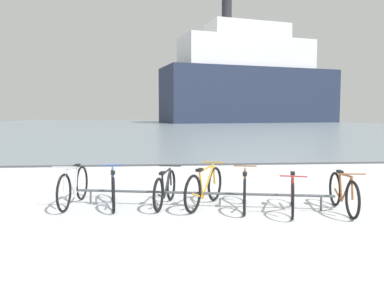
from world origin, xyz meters
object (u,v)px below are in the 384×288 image
Objects in this scene: bicycle_1 at (113,189)px; bicycle_5 at (292,194)px; bicycle_3 at (205,188)px; bicycle_6 at (343,193)px; bicycle_0 at (73,187)px; bicycle_4 at (245,190)px; ferry_ship at (249,82)px; bicycle_2 at (165,189)px.

bicycle_5 is (3.35, -0.74, -0.00)m from bicycle_1.
bicycle_3 is 2.58m from bicycle_6.
bicycle_0 reaches higher than bicycle_4.
bicycle_4 reaches higher than bicycle_1.
bicycle_0 is 0.04× the size of ferry_ship.
ferry_ship is (16.52, 73.91, 8.25)m from bicycle_5.
bicycle_6 is (5.07, -0.93, -0.02)m from bicycle_0.
bicycle_6 is at bearing -13.02° from bicycle_2.
bicycle_4 is (3.32, -0.51, -0.03)m from bicycle_0.
bicycle_3 is at bearing -9.59° from bicycle_2.
bicycle_5 is 0.94m from bicycle_6.
bicycle_3 is 0.78m from bicycle_4.
bicycle_6 reaches higher than bicycle_2.
bicycle_0 is 0.79m from bicycle_1.
bicycle_5 is at bearing -16.11° from bicycle_2.
bicycle_1 is 3.44m from bicycle_5.
bicycle_5 is 0.04× the size of ferry_ship.
bicycle_4 is at bearing 157.80° from bicycle_5.
bicycle_3 is at bearing -6.74° from bicycle_0.
bicycle_2 is (1.02, -0.07, -0.01)m from bicycle_1.
bicycle_0 is 5.15m from bicycle_6.
bicycle_2 is 0.98× the size of bicycle_3.
bicycle_6 is (2.50, -0.63, -0.02)m from bicycle_3.
bicycle_3 is at bearing 165.95° from bicycle_6.
bicycle_1 is 1.02m from bicycle_2.
bicycle_6 is (0.93, -0.08, 0.01)m from bicycle_5.
bicycle_1 is 1.05× the size of bicycle_3.
ferry_ship reaches higher than bicycle_0.
bicycle_0 is 1.07× the size of bicycle_6.
bicycle_3 is 0.97× the size of bicycle_5.
bicycle_2 is 0.96× the size of bicycle_5.
bicycle_4 reaches higher than bicycle_5.
bicycle_4 is at bearing -8.80° from bicycle_0.
bicycle_5 is at bearing 175.02° from bicycle_6.
ferry_ship is (19.87, 73.17, 8.25)m from bicycle_1.
bicycle_6 is at bearing -10.39° from bicycle_0.
bicycle_1 is at bearing 169.11° from bicycle_6.
bicycle_1 is at bearing 173.66° from bicycle_3.
bicycle_1 is at bearing 170.84° from bicycle_4.
bicycle_2 is at bearing -5.52° from bicycle_0.
bicycle_0 is 1.11× the size of bicycle_2.
bicycle_6 reaches higher than bicycle_4.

